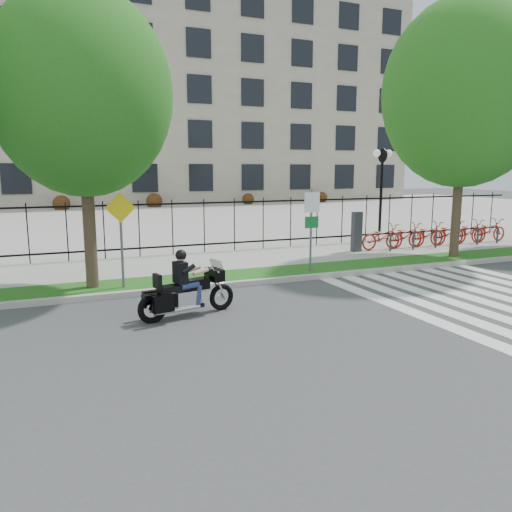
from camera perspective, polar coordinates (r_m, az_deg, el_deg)
name	(u,v)px	position (r m, az deg, el deg)	size (l,w,h in m)	color
ground	(333,326)	(10.64, 8.76, -7.89)	(120.00, 120.00, 0.00)	#3D3D40
curb	(257,282)	(14.15, 0.11, -2.99)	(60.00, 0.20, 0.15)	#A29F98
grass_verge	(246,276)	(14.92, -1.15, -2.32)	(60.00, 1.50, 0.15)	#184A12
sidewalk	(219,262)	(17.22, -4.20, -0.69)	(60.00, 3.50, 0.15)	gray
plaza	(136,218)	(34.19, -13.59, 4.27)	(80.00, 34.00, 0.10)	gray
crosswalk_stripes	(502,302)	(13.70, 26.33, -4.75)	(5.70, 8.00, 0.01)	silver
iron_fence	(204,226)	(18.72, -5.94, 3.46)	(30.00, 0.06, 2.00)	black
office_building	(99,101)	(54.22, -17.55, 16.57)	(60.00, 21.90, 20.15)	gray
lamp_post_right	(382,170)	(25.70, 14.21, 9.53)	(1.06, 0.70, 4.25)	black
street_tree_1	(82,93)	(13.73, -19.29, 17.17)	(4.50, 4.50, 7.54)	#382B1E
street_tree_2	(465,93)	(19.21, 22.74, 16.78)	(5.56, 5.56, 8.84)	#382B1E
bike_share_station	(437,233)	(21.68, 19.95, 2.45)	(7.82, 0.87, 1.50)	#2D2D33
sign_pole_regulatory	(311,219)	(15.16, 6.36, 4.20)	(0.50, 0.09, 2.50)	#59595B
sign_pole_warning	(121,227)	(13.40, -15.17, 3.18)	(0.78, 0.09, 2.49)	#59595B
motorcycle_rider	(187,290)	(11.13, -7.86, -3.83)	(2.33, 0.96, 1.82)	black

